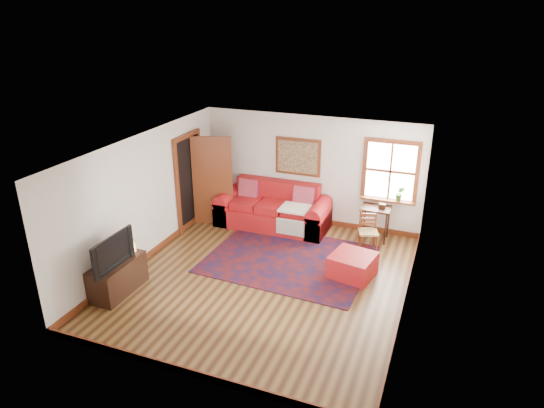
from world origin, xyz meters
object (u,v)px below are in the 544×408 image
at_px(red_ottoman, 353,265).
at_px(red_leather_sofa, 274,212).
at_px(side_table, 376,213).
at_px(ladder_back_chair, 368,230).
at_px(media_cabinet, 118,277).

bearing_deg(red_ottoman, red_leather_sofa, 154.70).
relative_size(side_table, ladder_back_chair, 0.91).
bearing_deg(ladder_back_chair, red_ottoman, -92.44).
bearing_deg(media_cabinet, ladder_back_chair, 40.32).
bearing_deg(red_leather_sofa, side_table, 2.81).
relative_size(red_ottoman, ladder_back_chair, 0.93).
distance_m(red_ottoman, ladder_back_chair, 1.20).
xyz_separation_m(red_leather_sofa, red_ottoman, (2.17, -1.58, -0.11)).
bearing_deg(media_cabinet, red_ottoman, 28.52).
distance_m(ladder_back_chair, media_cabinet, 4.93).
relative_size(side_table, media_cabinet, 0.68).
xyz_separation_m(side_table, media_cabinet, (-3.81, -3.71, -0.31)).
distance_m(red_ottoman, side_table, 1.74).
height_order(red_ottoman, media_cabinet, media_cabinet).
height_order(side_table, ladder_back_chair, ladder_back_chair).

